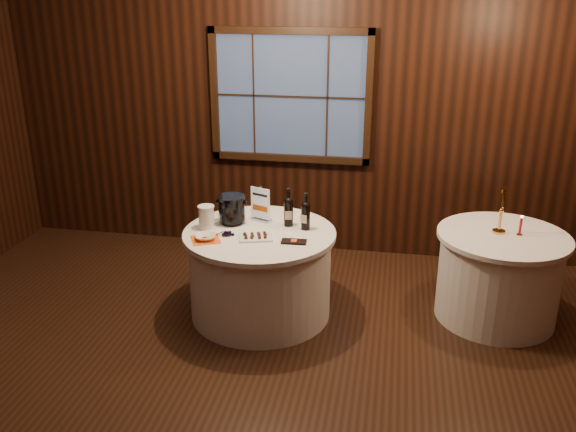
% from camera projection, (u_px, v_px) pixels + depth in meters
% --- Properties ---
extents(ground, '(6.00, 6.00, 0.00)m').
position_uv_depth(ground, '(231.00, 380.00, 4.43)').
color(ground, black).
rests_on(ground, ground).
extents(back_wall, '(6.00, 0.10, 3.00)m').
position_uv_depth(back_wall, '(291.00, 106.00, 6.17)').
color(back_wall, black).
rests_on(back_wall, ground).
extents(main_table, '(1.28, 1.28, 0.77)m').
position_uv_depth(main_table, '(260.00, 273.00, 5.21)').
color(main_table, white).
rests_on(main_table, ground).
extents(side_table, '(1.08, 1.08, 0.77)m').
position_uv_depth(side_table, '(498.00, 276.00, 5.16)').
color(side_table, white).
rests_on(side_table, ground).
extents(sign_stand, '(0.19, 0.15, 0.31)m').
position_uv_depth(sign_stand, '(261.00, 209.00, 5.27)').
color(sign_stand, '#B5B5BD').
rests_on(sign_stand, main_table).
extents(port_bottle_left, '(0.08, 0.09, 0.33)m').
position_uv_depth(port_bottle_left, '(288.00, 210.00, 5.15)').
color(port_bottle_left, black).
rests_on(port_bottle_left, main_table).
extents(port_bottle_right, '(0.08, 0.09, 0.32)m').
position_uv_depth(port_bottle_right, '(306.00, 214.00, 5.08)').
color(port_bottle_right, black).
rests_on(port_bottle_right, main_table).
extents(ice_bucket, '(0.24, 0.24, 0.25)m').
position_uv_depth(ice_bucket, '(232.00, 209.00, 5.21)').
color(ice_bucket, black).
rests_on(ice_bucket, main_table).
extents(chocolate_plate, '(0.31, 0.25, 0.04)m').
position_uv_depth(chocolate_plate, '(256.00, 237.00, 4.93)').
color(chocolate_plate, white).
rests_on(chocolate_plate, main_table).
extents(chocolate_box, '(0.20, 0.11, 0.02)m').
position_uv_depth(chocolate_box, '(294.00, 242.00, 4.86)').
color(chocolate_box, black).
rests_on(chocolate_box, main_table).
extents(grape_bunch, '(0.16, 0.07, 0.04)m').
position_uv_depth(grape_bunch, '(227.00, 234.00, 4.98)').
color(grape_bunch, black).
rests_on(grape_bunch, main_table).
extents(glass_pitcher, '(0.18, 0.14, 0.20)m').
position_uv_depth(glass_pitcher, '(207.00, 217.00, 5.11)').
color(glass_pitcher, white).
rests_on(glass_pitcher, main_table).
extents(orange_napkin, '(0.30, 0.30, 0.00)m').
position_uv_depth(orange_napkin, '(206.00, 239.00, 4.91)').
color(orange_napkin, '#EF5514').
rests_on(orange_napkin, main_table).
extents(cracker_bowl, '(0.20, 0.20, 0.04)m').
position_uv_depth(cracker_bowl, '(205.00, 237.00, 4.91)').
color(cracker_bowl, white).
rests_on(cracker_bowl, orange_napkin).
extents(brass_candlestick, '(0.11, 0.11, 0.38)m').
position_uv_depth(brass_candlestick, '(501.00, 217.00, 5.01)').
color(brass_candlestick, '#C28E3C').
rests_on(brass_candlestick, side_table).
extents(red_candle, '(0.05, 0.05, 0.18)m').
position_uv_depth(red_candle, '(520.00, 228.00, 4.97)').
color(red_candle, '#C28E3C').
rests_on(red_candle, side_table).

